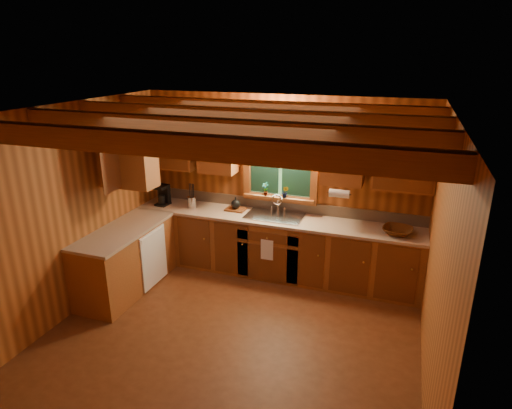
{
  "coord_description": "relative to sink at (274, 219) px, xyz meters",
  "views": [
    {
      "loc": [
        1.7,
        -4.06,
        3.15
      ],
      "look_at": [
        0.0,
        0.8,
        1.35
      ],
      "focal_mm": 30.74,
      "sensor_mm": 36.0,
      "label": 1
    }
  ],
  "objects": [
    {
      "name": "dish_towel",
      "position": [
        0.0,
        -0.34,
        -0.34
      ],
      "size": [
        0.18,
        0.01,
        0.3
      ],
      "primitive_type": "cube",
      "color": "white",
      "rests_on": "base_cabinets"
    },
    {
      "name": "wicker_basket",
      "position": [
        1.7,
        -0.09,
        0.09
      ],
      "size": [
        0.44,
        0.44,
        0.09
      ],
      "primitive_type": "imported",
      "rotation": [
        0.0,
        0.0,
        -0.15
      ],
      "color": "#48230C",
      "rests_on": "countertop"
    },
    {
      "name": "room",
      "position": [
        0.0,
        -1.6,
        0.44
      ],
      "size": [
        4.2,
        4.2,
        4.2
      ],
      "color": "#5D2F16",
      "rests_on": "ground"
    },
    {
      "name": "countertop",
      "position": [
        -0.48,
        -0.31,
        0.02
      ],
      "size": [
        4.2,
        2.24,
        0.04
      ],
      "color": "tan",
      "rests_on": "base_cabinets"
    },
    {
      "name": "cutting_board",
      "position": [
        -0.63,
        0.07,
        0.06
      ],
      "size": [
        0.3,
        0.22,
        0.03
      ],
      "primitive_type": "cube",
      "rotation": [
        0.0,
        0.0,
        -0.03
      ],
      "color": "#633015",
      "rests_on": "countertop"
    },
    {
      "name": "potted_plant_right",
      "position": [
        0.1,
        0.19,
        0.37
      ],
      "size": [
        0.11,
        0.09,
        0.18
      ],
      "primitive_type": "imported",
      "rotation": [
        0.0,
        0.0,
        -0.18
      ],
      "color": "#633015",
      "rests_on": "window_sill"
    },
    {
      "name": "dishwasher_panel",
      "position": [
        -1.47,
        -0.92,
        -0.43
      ],
      "size": [
        0.02,
        0.6,
        0.8
      ],
      "primitive_type": "cube",
      "color": "white",
      "rests_on": "base_cabinets"
    },
    {
      "name": "sink",
      "position": [
        0.0,
        0.0,
        0.0
      ],
      "size": [
        0.82,
        0.48,
        0.43
      ],
      "color": "silver",
      "rests_on": "countertop"
    },
    {
      "name": "potted_plant_left",
      "position": [
        -0.2,
        0.19,
        0.38
      ],
      "size": [
        0.12,
        0.1,
        0.2
      ],
      "primitive_type": "imported",
      "rotation": [
        0.0,
        0.0,
        -0.32
      ],
      "color": "#633015",
      "rests_on": "window_sill"
    },
    {
      "name": "coffee_maker",
      "position": [
        -1.79,
        -0.06,
        0.2
      ],
      "size": [
        0.18,
        0.23,
        0.31
      ],
      "rotation": [
        0.0,
        0.0,
        -0.1
      ],
      "color": "black",
      "rests_on": "countertop"
    },
    {
      "name": "teakettle",
      "position": [
        -0.63,
        0.07,
        0.14
      ],
      "size": [
        0.14,
        0.14,
        0.18
      ],
      "rotation": [
        0.0,
        0.0,
        -0.08
      ],
      "color": "black",
      "rests_on": "cutting_board"
    },
    {
      "name": "window",
      "position": [
        0.0,
        0.26,
        0.67
      ],
      "size": [
        1.12,
        0.08,
        1.0
      ],
      "color": "brown",
      "rests_on": "room"
    },
    {
      "name": "paper_towel_roll",
      "position": [
        0.92,
        -0.07,
        0.51
      ],
      "size": [
        0.27,
        0.11,
        0.11
      ],
      "primitive_type": "cylinder",
      "rotation": [
        0.0,
        1.57,
        0.0
      ],
      "color": "white",
      "rests_on": "upper_cabinets"
    },
    {
      "name": "utensil_crock",
      "position": [
        -1.31,
        -0.03,
        0.14
      ],
      "size": [
        0.13,
        0.13,
        0.38
      ],
      "rotation": [
        0.0,
        0.0,
        0.25
      ],
      "color": "silver",
      "rests_on": "countertop"
    },
    {
      "name": "upper_cabinets",
      "position": [
        -0.56,
        -0.18,
        0.98
      ],
      "size": [
        4.19,
        1.77,
        0.78
      ],
      "color": "brown",
      "rests_on": "room"
    },
    {
      "name": "ceiling_beams",
      "position": [
        0.0,
        -1.6,
        1.63
      ],
      "size": [
        4.2,
        2.54,
        0.18
      ],
      "color": "brown",
      "rests_on": "room"
    },
    {
      "name": "backsplash",
      "position": [
        0.0,
        0.28,
        0.12
      ],
      "size": [
        4.2,
        0.02,
        0.16
      ],
      "primitive_type": "cube",
      "color": "tan",
      "rests_on": "room"
    },
    {
      "name": "window_sill",
      "position": [
        0.0,
        0.22,
        0.26
      ],
      "size": [
        1.06,
        0.14,
        0.04
      ],
      "primitive_type": "cube",
      "color": "brown",
      "rests_on": "room"
    },
    {
      "name": "base_cabinets",
      "position": [
        -0.49,
        -0.32,
        -0.43
      ],
      "size": [
        4.2,
        2.22,
        0.86
      ],
      "color": "brown",
      "rests_on": "ground"
    },
    {
      "name": "wall_sconce",
      "position": [
        0.0,
        0.14,
        1.31
      ],
      "size": [
        0.45,
        0.21,
        0.17
      ],
      "color": "black",
      "rests_on": "room"
    }
  ]
}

